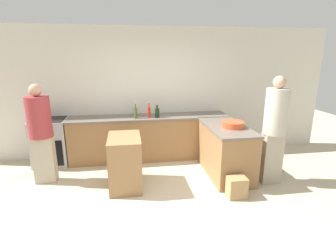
{
  "coord_description": "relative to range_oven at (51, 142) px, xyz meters",
  "views": [
    {
      "loc": [
        -0.44,
        -3.31,
        2.15
      ],
      "look_at": [
        0.23,
        0.96,
        0.96
      ],
      "focal_mm": 28.0,
      "sensor_mm": 36.0,
      "label": 1
    }
  ],
  "objects": [
    {
      "name": "counter_peninsula",
      "position": [
        3.27,
        -0.97,
        -0.0
      ],
      "size": [
        0.69,
        1.39,
        0.91
      ],
      "color": "olive",
      "rests_on": "ground_plane"
    },
    {
      "name": "counter_back",
      "position": [
        1.98,
        0.0,
        -0.0
      ],
      "size": [
        3.28,
        0.62,
        0.91
      ],
      "color": "olive",
      "rests_on": "ground_plane"
    },
    {
      "name": "range_oven",
      "position": [
        0.0,
        0.0,
        0.0
      ],
      "size": [
        0.66,
        0.59,
        0.92
      ],
      "color": "#ADADB2",
      "rests_on": "ground_plane"
    },
    {
      "name": "wall_back",
      "position": [
        1.98,
        0.32,
        0.89
      ],
      "size": [
        8.0,
        0.06,
        2.7
      ],
      "color": "silver",
      "rests_on": "ground_plane"
    },
    {
      "name": "vinegar_bottle_clear",
      "position": [
        1.69,
        0.11,
        0.57
      ],
      "size": [
        0.06,
        0.06,
        0.3
      ],
      "color": "silver",
      "rests_on": "counter_back"
    },
    {
      "name": "ground_plane",
      "position": [
        1.98,
        -1.93,
        -0.46
      ],
      "size": [
        14.0,
        14.0,
        0.0
      ],
      "primitive_type": "plane",
      "color": "beige"
    },
    {
      "name": "mixing_bowl",
      "position": [
        3.34,
        -1.07,
        0.5
      ],
      "size": [
        0.39,
        0.39,
        0.1
      ],
      "color": "#DB512D",
      "rests_on": "counter_peninsula"
    },
    {
      "name": "person_at_peninsula",
      "position": [
        3.92,
        -1.42,
        0.53
      ],
      "size": [
        0.37,
        0.37,
        1.82
      ],
      "color": "#ADA38E",
      "rests_on": "ground_plane"
    },
    {
      "name": "paper_bag",
      "position": [
        3.15,
        -1.81,
        -0.3
      ],
      "size": [
        0.29,
        0.21,
        0.33
      ],
      "color": "#A88456",
      "rests_on": "ground_plane"
    },
    {
      "name": "hot_sauce_bottle",
      "position": [
        1.96,
        -0.11,
        0.57
      ],
      "size": [
        0.06,
        0.06,
        0.29
      ],
      "color": "red",
      "rests_on": "counter_back"
    },
    {
      "name": "island_table",
      "position": [
        1.46,
        -1.17,
        -0.03
      ],
      "size": [
        0.52,
        0.79,
        0.86
      ],
      "color": "#997047",
      "rests_on": "ground_plane"
    },
    {
      "name": "wine_bottle_dark",
      "position": [
        2.12,
        -0.13,
        0.55
      ],
      "size": [
        0.09,
        0.09,
        0.25
      ],
      "color": "black",
      "rests_on": "counter_back"
    },
    {
      "name": "person_by_range",
      "position": [
        0.1,
        -0.8,
        0.45
      ],
      "size": [
        0.38,
        0.38,
        1.7
      ],
      "color": "#ADA38E",
      "rests_on": "ground_plane"
    },
    {
      "name": "olive_oil_bottle",
      "position": [
        1.69,
        -0.13,
        0.57
      ],
      "size": [
        0.06,
        0.06,
        0.29
      ],
      "color": "#475B1E",
      "rests_on": "counter_back"
    }
  ]
}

